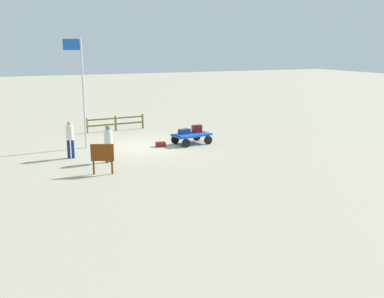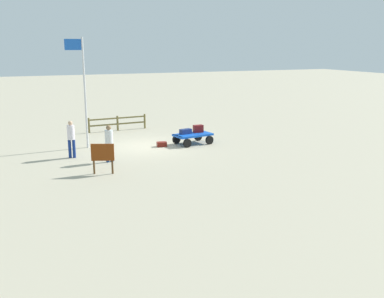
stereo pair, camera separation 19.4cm
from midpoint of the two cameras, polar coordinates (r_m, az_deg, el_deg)
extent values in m
plane|color=#AEA58B|center=(23.02, -5.86, 0.38)|extent=(120.00, 120.00, 0.00)
cube|color=blue|center=(23.30, 0.36, 1.86)|extent=(2.14, 1.38, 0.10)
cube|color=blue|center=(22.81, -1.63, 1.61)|extent=(0.25, 0.99, 0.10)
cylinder|color=black|center=(22.54, -0.37, 0.76)|extent=(0.46, 0.20, 0.45)
cylinder|color=black|center=(23.45, -1.79, 1.24)|extent=(0.46, 0.20, 0.45)
cylinder|color=black|center=(23.30, 2.52, 1.16)|extent=(0.46, 0.20, 0.45)
cylinder|color=black|center=(24.18, 1.03, 1.61)|extent=(0.46, 0.20, 0.45)
cube|color=navy|center=(23.27, -0.60, 2.29)|extent=(0.68, 0.45, 0.26)
cube|color=maroon|center=(23.66, 1.04, 2.65)|extent=(0.52, 0.29, 0.40)
cube|color=maroon|center=(22.82, -3.70, 0.62)|extent=(0.54, 0.40, 0.24)
cylinder|color=navy|center=(20.05, -10.08, -0.52)|extent=(0.14, 0.14, 0.79)
cylinder|color=navy|center=(19.99, -10.62, -0.59)|extent=(0.14, 0.14, 0.79)
cylinder|color=silver|center=(19.86, -10.44, 1.48)|extent=(0.40, 0.40, 0.66)
sphere|color=olive|center=(19.78, -10.49, 2.74)|extent=(0.23, 0.23, 0.23)
cylinder|color=navy|center=(21.13, -14.79, 0.05)|extent=(0.14, 0.14, 0.87)
cylinder|color=navy|center=(21.19, -15.31, 0.05)|extent=(0.14, 0.14, 0.87)
cylinder|color=silver|center=(21.00, -15.17, 2.09)|extent=(0.45, 0.45, 0.67)
sphere|color=tan|center=(20.93, -15.24, 3.26)|extent=(0.20, 0.20, 0.20)
cylinder|color=silver|center=(22.74, -13.46, 6.98)|extent=(0.10, 0.10, 5.52)
cube|color=blue|center=(22.55, -14.95, 12.95)|extent=(0.80, 0.09, 0.53)
cylinder|color=#4C3319|center=(18.18, -9.97, -2.33)|extent=(0.08, 0.08, 0.55)
cylinder|color=#4C3319|center=(18.31, -12.28, -2.33)|extent=(0.08, 0.08, 0.55)
cube|color=#72300D|center=(18.08, -11.21, -0.42)|extent=(0.89, 0.39, 0.70)
cylinder|color=brown|center=(27.96, -5.95, 3.61)|extent=(0.12, 0.12, 0.91)
cylinder|color=brown|center=(27.41, -9.42, 3.31)|extent=(0.12, 0.12, 0.91)
cylinder|color=brown|center=(26.97, -13.02, 2.99)|extent=(0.12, 0.12, 0.91)
cube|color=brown|center=(27.36, -9.44, 3.97)|extent=(3.53, 0.29, 0.08)
cube|color=brown|center=(27.42, -9.42, 3.22)|extent=(3.53, 0.29, 0.08)
camera|label=1|loc=(0.10, -89.68, 0.08)|focal=41.15mm
camera|label=2|loc=(0.10, 90.32, -0.08)|focal=41.15mm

